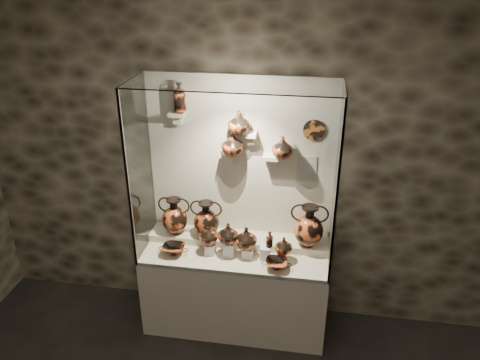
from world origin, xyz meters
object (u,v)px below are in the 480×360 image
at_px(kylix_right, 277,264).
at_px(lekythos_tall, 180,96).
at_px(ovoid_vase_c, 283,147).
at_px(ovoid_vase_a, 233,144).
at_px(kylix_left, 174,249).
at_px(ovoid_vase_b, 239,122).
at_px(lekythos_small, 270,238).
at_px(jug_a, 209,235).
at_px(jug_e, 284,245).
at_px(amphora_left, 175,216).
at_px(jug_c, 246,238).
at_px(amphora_mid, 206,219).
at_px(jug_b, 228,233).
at_px(amphora_right, 309,226).

distance_m(kylix_right, lekythos_tall, 1.67).
distance_m(lekythos_tall, ovoid_vase_c, 0.98).
relative_size(ovoid_vase_a, ovoid_vase_c, 1.08).
relative_size(kylix_left, ovoid_vase_c, 1.38).
relative_size(kylix_right, ovoid_vase_b, 1.27).
bearing_deg(lekythos_small, lekythos_tall, 152.08).
bearing_deg(jug_a, jug_e, 17.39).
distance_m(amphora_left, ovoid_vase_c, 1.23).
bearing_deg(jug_e, jug_a, -166.65).
distance_m(lekythos_small, kylix_left, 0.88).
bearing_deg(ovoid_vase_c, jug_e, -69.92).
distance_m(jug_c, kylix_right, 0.36).
distance_m(kylix_left, ovoid_vase_a, 1.11).
distance_m(amphora_mid, jug_c, 0.44).
xyz_separation_m(jug_b, jug_e, (0.50, -0.01, -0.07)).
xyz_separation_m(amphora_left, jug_e, (1.05, -0.20, -0.09)).
bearing_deg(ovoid_vase_a, jug_c, -70.82).
distance_m(jug_c, ovoid_vase_a, 0.84).
distance_m(kylix_right, ovoid_vase_b, 1.26).
bearing_deg(amphora_mid, jug_e, -20.64).
xyz_separation_m(amphora_mid, amphora_right, (0.95, -0.01, 0.02)).
xyz_separation_m(jug_c, kylix_right, (0.29, -0.15, -0.14)).
bearing_deg(jug_b, jug_e, 19.10).
distance_m(jug_e, ovoid_vase_c, 0.86).
distance_m(amphora_right, ovoid_vase_b, 1.12).
relative_size(amphora_left, lekythos_small, 2.15).
height_order(amphora_left, amphora_right, amphora_right).
bearing_deg(lekythos_small, jug_a, 169.92).
relative_size(amphora_right, jug_e, 2.52).
bearing_deg(kylix_right, jug_a, 163.49).
distance_m(amphora_mid, amphora_right, 0.95).
xyz_separation_m(jug_e, ovoid_vase_a, (-0.49, 0.25, 0.83)).
relative_size(amphora_left, ovoid_vase_c, 1.90).
height_order(lekythos_tall, ovoid_vase_c, lekythos_tall).
distance_m(amphora_right, jug_b, 0.73).
distance_m(amphora_right, lekythos_tall, 1.61).
distance_m(amphora_left, jug_e, 1.07).
xyz_separation_m(ovoid_vase_b, ovoid_vase_c, (0.38, 0.00, -0.20)).
relative_size(lekythos_small, lekythos_tall, 0.59).
xyz_separation_m(kylix_right, lekythos_tall, (-0.91, 0.42, 1.33)).
distance_m(kylix_right, ovoid_vase_a, 1.11).
distance_m(jug_a, ovoid_vase_b, 1.05).
height_order(jug_a, lekythos_small, lekythos_small).
bearing_deg(amphora_left, lekythos_tall, 52.04).
distance_m(amphora_left, kylix_left, 0.33).
distance_m(jug_a, jug_e, 0.68).
height_order(amphora_mid, lekythos_tall, lekythos_tall).
relative_size(jug_a, lekythos_tall, 0.62).
xyz_separation_m(lekythos_small, ovoid_vase_a, (-0.37, 0.23, 0.79)).
height_order(amphora_left, lekythos_tall, lekythos_tall).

